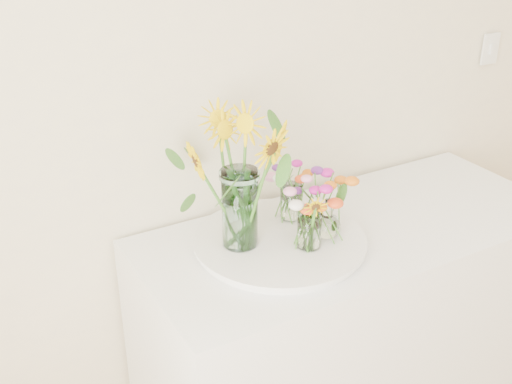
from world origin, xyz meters
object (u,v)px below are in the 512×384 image
at_px(counter, 347,339).
at_px(mason_jar, 240,209).
at_px(tray, 280,243).
at_px(small_vase_b, 327,219).
at_px(small_vase_a, 309,230).
at_px(small_vase_c, 291,202).

relative_size(counter, mason_jar, 5.78).
bearing_deg(counter, mason_jar, 173.24).
distance_m(tray, small_vase_b, 0.16).
bearing_deg(small_vase_a, counter, 16.06).
bearing_deg(small_vase_c, small_vase_b, -76.01).
bearing_deg(mason_jar, counter, -6.76).
height_order(tray, small_vase_a, small_vase_a).
distance_m(small_vase_a, small_vase_c, 0.18).
bearing_deg(small_vase_b, tray, 158.75).
height_order(counter, small_vase_a, small_vase_a).
relative_size(mason_jar, small_vase_c, 2.03).
distance_m(counter, small_vase_c, 0.57).
bearing_deg(small_vase_c, small_vase_a, -105.52).
bearing_deg(counter, small_vase_a, -163.94).
height_order(small_vase_b, small_vase_c, small_vase_b).
height_order(mason_jar, small_vase_b, mason_jar).
height_order(mason_jar, small_vase_a, mason_jar).
relative_size(tray, small_vase_a, 4.11).
height_order(tray, mason_jar, mason_jar).
bearing_deg(small_vase_a, mason_jar, 146.18).
xyz_separation_m(small_vase_b, small_vase_c, (-0.04, 0.14, -0.00)).
distance_m(small_vase_b, small_vase_c, 0.15).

